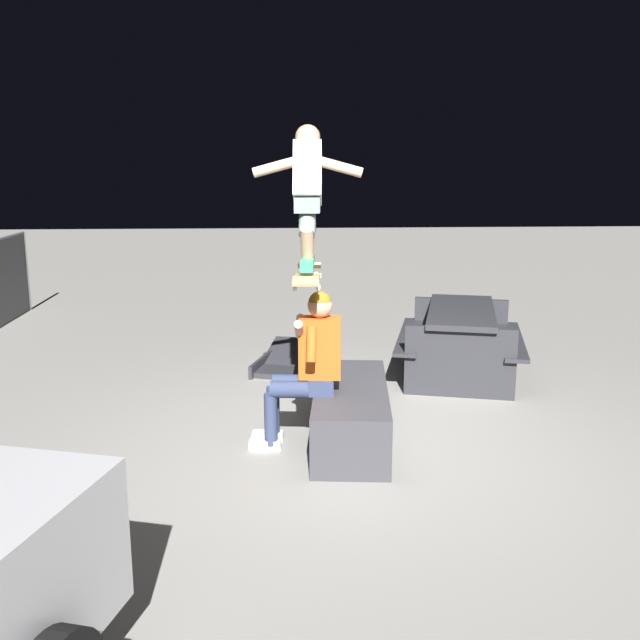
{
  "coord_description": "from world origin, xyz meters",
  "views": [
    {
      "loc": [
        -5.46,
        0.55,
        2.33
      ],
      "look_at": [
        0.16,
        0.23,
        1.08
      ],
      "focal_mm": 40.24,
      "sensor_mm": 36.0,
      "label": 1
    }
  ],
  "objects": [
    {
      "name": "person_sitting_on_ledge",
      "position": [
        0.17,
        0.33,
        0.73
      ],
      "size": [
        0.6,
        0.77,
        1.31
      ],
      "color": "#2D3856",
      "rests_on": "ground"
    },
    {
      "name": "kicker_ramp",
      "position": [
        2.48,
        0.37,
        0.05
      ],
      "size": [
        1.23,
        1.07,
        0.31
      ],
      "color": "#28282D",
      "rests_on": "ground"
    },
    {
      "name": "skater_airborne",
      "position": [
        0.32,
        0.32,
        2.11
      ],
      "size": [
        0.63,
        0.89,
        1.12
      ],
      "color": "#2D9E66"
    },
    {
      "name": "skateboard",
      "position": [
        0.26,
        0.32,
        1.42
      ],
      "size": [
        1.03,
        0.27,
        0.13
      ],
      "color": "#AD8451"
    },
    {
      "name": "ground_plane",
      "position": [
        0.0,
        0.0,
        0.0
      ],
      "size": [
        40.0,
        40.0,
        0.0
      ],
      "primitive_type": "plane",
      "color": "gray"
    },
    {
      "name": "ledge_box_main",
      "position": [
        0.27,
        -0.04,
        0.24
      ],
      "size": [
        1.7,
        0.77,
        0.48
      ],
      "primitive_type": "cube",
      "rotation": [
        0.0,
        0.0,
        -0.1
      ],
      "color": "#38383D",
      "rests_on": "ground"
    },
    {
      "name": "picnic_table_back",
      "position": [
        2.09,
        -1.43,
        0.5
      ],
      "size": [
        1.98,
        1.72,
        0.75
      ],
      "color": "#28282D",
      "rests_on": "ground"
    }
  ]
}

